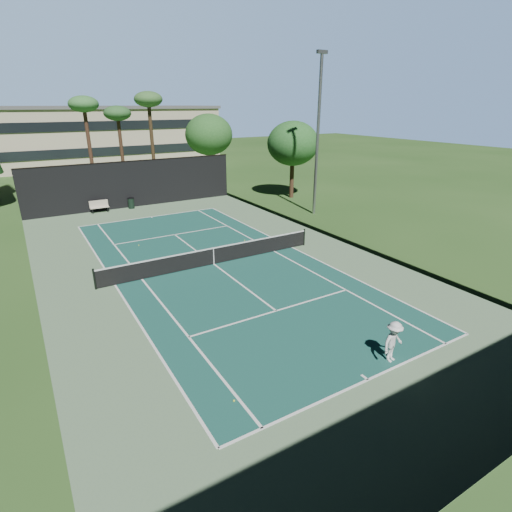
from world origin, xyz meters
The scene contains 20 objects.
ground centered at (0.00, 0.00, 0.00)m, with size 160.00×160.00×0.00m, color #2A511E.
apron_slab centered at (0.00, 0.00, 0.01)m, with size 18.00×32.00×0.01m, color #5E815A.
court_surface centered at (0.00, 0.00, 0.01)m, with size 10.97×23.77×0.01m, color #184E45.
court_lines centered at (0.00, 0.00, 0.02)m, with size 11.07×23.87×0.01m.
tennis_net centered at (0.00, 0.00, 0.56)m, with size 12.90×0.10×1.10m.
fence centered at (0.00, 0.06, 2.01)m, with size 18.04×32.05×4.03m.
player centered at (1.51, -11.51, 0.77)m, with size 1.00×0.58×1.55m, color white.
tennis_ball_a centered at (-4.28, -10.50, 0.04)m, with size 0.07×0.07×0.07m, color #D5ED35.
tennis_ball_b centered at (-2.11, 1.80, 0.03)m, with size 0.06×0.06×0.06m, color #D5EC35.
tennis_ball_c centered at (3.57, 2.76, 0.03)m, with size 0.06×0.06×0.06m, color #EBF237.
tennis_ball_d centered at (-2.78, 5.42, 0.03)m, with size 0.07×0.07×0.07m, color #DAF537.
park_bench centered at (-3.24, 15.52, 0.55)m, with size 1.50×0.45×1.02m.
trash_bin centered at (-0.59, 15.53, 0.48)m, with size 0.56×0.56×0.95m.
palm_a centered at (-2.00, 24.00, 8.19)m, with size 2.80×2.80×9.32m.
palm_b centered at (1.50, 26.00, 7.36)m, with size 2.80×2.80×8.42m.
palm_c centered at (4.00, 23.00, 8.60)m, with size 2.80×2.80×9.77m.
decid_tree_a centered at (10.00, 22.00, 5.42)m, with size 5.12×5.12×7.62m.
decid_tree_b centered at (14.00, 12.00, 5.08)m, with size 4.80×4.80×7.14m.
campus_building centered at (0.00, 45.98, 4.21)m, with size 40.50×12.50×8.30m.
light_pole centered at (12.00, 6.00, 6.46)m, with size 0.90×0.25×12.22m.
Camera 1 is at (-8.76, -19.30, 8.55)m, focal length 28.00 mm.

